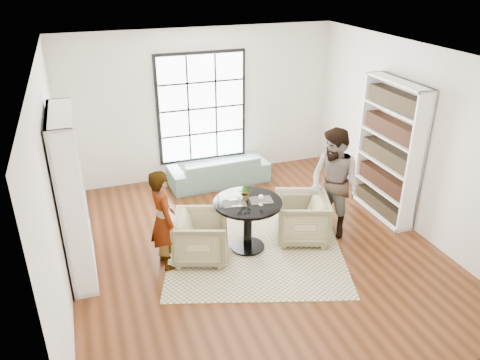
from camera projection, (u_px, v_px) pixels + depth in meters
name	position (u px, v px, depth m)	size (l,w,h in m)	color
ground	(254.00, 247.00, 7.42)	(6.00, 6.00, 0.00)	#5A2D15
room_shell	(243.00, 162.00, 7.35)	(6.00, 6.01, 6.00)	silver
rug	(255.00, 246.00, 7.44)	(2.68, 2.68, 0.01)	#C0B690
pedestal_table	(248.00, 215.00, 7.16)	(1.04, 1.04, 0.83)	black
sofa	(219.00, 170.00, 9.44)	(1.99, 0.78, 0.58)	slate
armchair_left	(201.00, 237.00, 7.03)	(0.78, 0.80, 0.73)	tan
armchair_right	(301.00, 218.00, 7.51)	(0.81, 0.83, 0.76)	#C3BE8B
person_left	(163.00, 220.00, 6.69)	(0.56, 0.37, 1.54)	gray
person_right	(334.00, 184.00, 7.45)	(0.88, 0.69, 1.81)	gray
placemat_left	(235.00, 203.00, 7.00)	(0.34, 0.26, 0.01)	#272421
placemat_right	(261.00, 200.00, 7.09)	(0.34, 0.26, 0.01)	#272421
cutlery_left	(235.00, 203.00, 7.00)	(0.14, 0.22, 0.01)	silver
cutlery_right	(261.00, 200.00, 7.09)	(0.14, 0.22, 0.01)	silver
wine_glass_left	(240.00, 198.00, 6.87)	(0.09, 0.09, 0.19)	silver
wine_glass_right	(261.00, 198.00, 6.91)	(0.08, 0.08, 0.17)	silver
flower_centerpiece	(245.00, 193.00, 7.07)	(0.20, 0.17, 0.22)	gray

